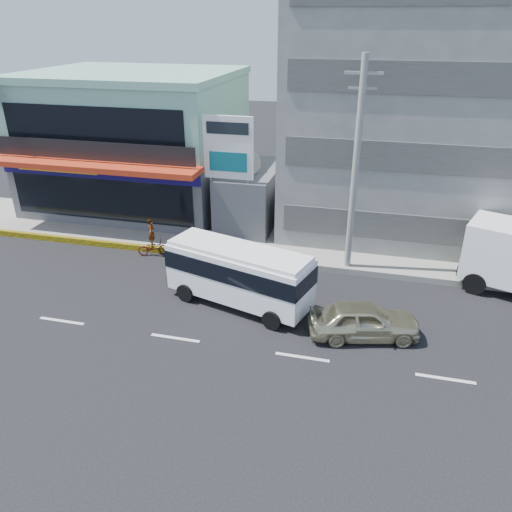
{
  "coord_description": "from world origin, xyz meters",
  "views": [
    {
      "loc": [
        6.96,
        -14.87,
        11.29
      ],
      "look_at": [
        2.37,
        3.49,
        2.2
      ],
      "focal_mm": 35.0,
      "sensor_mm": 36.0,
      "label": 1
    }
  ],
  "objects_px": {
    "satellite_dish": "(247,172)",
    "motorcycle_rider": "(153,243)",
    "utility_pole_near": "(356,169)",
    "sedan": "(364,320)",
    "billboard": "(229,155)",
    "minibus": "(239,271)",
    "shop_building": "(138,144)",
    "concrete_building": "(442,104)"
  },
  "relations": [
    {
      "from": "billboard",
      "to": "utility_pole_near",
      "type": "xyz_separation_m",
      "value": [
        6.5,
        -1.8,
        0.22
      ]
    },
    {
      "from": "shop_building",
      "to": "billboard",
      "type": "height_order",
      "value": "shop_building"
    },
    {
      "from": "utility_pole_near",
      "to": "sedan",
      "type": "xyz_separation_m",
      "value": [
        1.07,
        -5.48,
        -4.43
      ]
    },
    {
      "from": "billboard",
      "to": "minibus",
      "type": "distance_m",
      "value": 7.3
    },
    {
      "from": "shop_building",
      "to": "concrete_building",
      "type": "distance_m",
      "value": 18.28
    },
    {
      "from": "satellite_dish",
      "to": "billboard",
      "type": "distance_m",
      "value": 2.31
    },
    {
      "from": "satellite_dish",
      "to": "minibus",
      "type": "bearing_deg",
      "value": -77.7
    },
    {
      "from": "billboard",
      "to": "sedan",
      "type": "xyz_separation_m",
      "value": [
        7.57,
        -7.28,
        -4.2
      ]
    },
    {
      "from": "shop_building",
      "to": "satellite_dish",
      "type": "bearing_deg",
      "value": -20.21
    },
    {
      "from": "utility_pole_near",
      "to": "sedan",
      "type": "height_order",
      "value": "utility_pole_near"
    },
    {
      "from": "concrete_building",
      "to": "satellite_dish",
      "type": "bearing_deg",
      "value": -158.2
    },
    {
      "from": "concrete_building",
      "to": "minibus",
      "type": "bearing_deg",
      "value": -124.83
    },
    {
      "from": "satellite_dish",
      "to": "billboard",
      "type": "height_order",
      "value": "billboard"
    },
    {
      "from": "shop_building",
      "to": "utility_pole_near",
      "type": "height_order",
      "value": "utility_pole_near"
    },
    {
      "from": "utility_pole_near",
      "to": "concrete_building",
      "type": "bearing_deg",
      "value": 62.24
    },
    {
      "from": "shop_building",
      "to": "satellite_dish",
      "type": "height_order",
      "value": "shop_building"
    },
    {
      "from": "sedan",
      "to": "billboard",
      "type": "bearing_deg",
      "value": 32.42
    },
    {
      "from": "motorcycle_rider",
      "to": "concrete_building",
      "type": "bearing_deg",
      "value": 30.36
    },
    {
      "from": "utility_pole_near",
      "to": "minibus",
      "type": "bearing_deg",
      "value": -134.88
    },
    {
      "from": "satellite_dish",
      "to": "motorcycle_rider",
      "type": "bearing_deg",
      "value": -133.6
    },
    {
      "from": "motorcycle_rider",
      "to": "satellite_dish",
      "type": "bearing_deg",
      "value": 46.4
    },
    {
      "from": "billboard",
      "to": "shop_building",
      "type": "bearing_deg",
      "value": 147.68
    },
    {
      "from": "concrete_building",
      "to": "sedan",
      "type": "distance_m",
      "value": 14.8
    },
    {
      "from": "satellite_dish",
      "to": "utility_pole_near",
      "type": "bearing_deg",
      "value": -30.96
    },
    {
      "from": "shop_building",
      "to": "motorcycle_rider",
      "type": "xyz_separation_m",
      "value": [
        4.0,
        -7.15,
        -3.33
      ]
    },
    {
      "from": "billboard",
      "to": "utility_pole_near",
      "type": "bearing_deg",
      "value": -15.48
    },
    {
      "from": "satellite_dish",
      "to": "minibus",
      "type": "height_order",
      "value": "satellite_dish"
    },
    {
      "from": "satellite_dish",
      "to": "minibus",
      "type": "distance_m",
      "value": 8.32
    },
    {
      "from": "concrete_building",
      "to": "satellite_dish",
      "type": "relative_size",
      "value": 10.67
    },
    {
      "from": "concrete_building",
      "to": "motorcycle_rider",
      "type": "bearing_deg",
      "value": -149.64
    },
    {
      "from": "minibus",
      "to": "shop_building",
      "type": "bearing_deg",
      "value": 131.88
    },
    {
      "from": "utility_pole_near",
      "to": "sedan",
      "type": "bearing_deg",
      "value": -78.94
    },
    {
      "from": "shop_building",
      "to": "sedan",
      "type": "distance_m",
      "value": 19.56
    },
    {
      "from": "shop_building",
      "to": "concrete_building",
      "type": "height_order",
      "value": "concrete_building"
    },
    {
      "from": "sedan",
      "to": "motorcycle_rider",
      "type": "xyz_separation_m",
      "value": [
        -11.07,
        4.88,
        -0.06
      ]
    },
    {
      "from": "minibus",
      "to": "sedan",
      "type": "distance_m",
      "value": 5.55
    },
    {
      "from": "sedan",
      "to": "minibus",
      "type": "bearing_deg",
      "value": 63.79
    },
    {
      "from": "utility_pole_near",
      "to": "motorcycle_rider",
      "type": "distance_m",
      "value": 10.98
    },
    {
      "from": "satellite_dish",
      "to": "motorcycle_rider",
      "type": "distance_m",
      "value": 6.49
    },
    {
      "from": "shop_building",
      "to": "satellite_dish",
      "type": "relative_size",
      "value": 8.27
    },
    {
      "from": "satellite_dish",
      "to": "sedan",
      "type": "relative_size",
      "value": 0.35
    },
    {
      "from": "concrete_building",
      "to": "billboard",
      "type": "bearing_deg",
      "value": -151.08
    }
  ]
}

